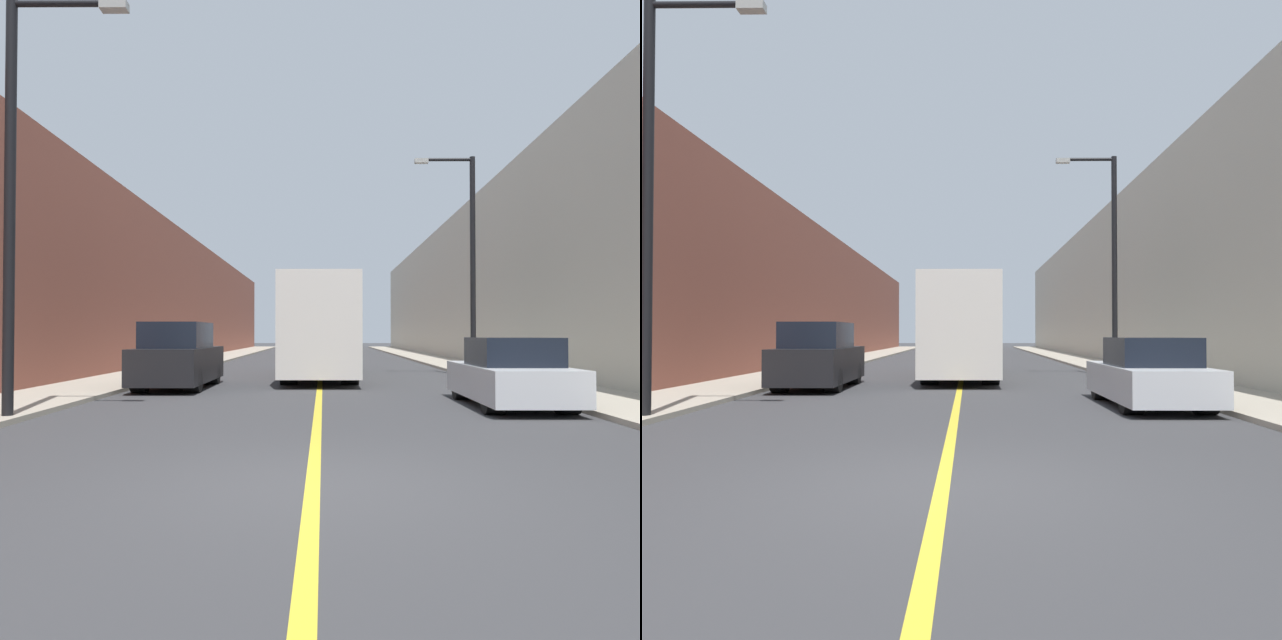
{
  "view_description": "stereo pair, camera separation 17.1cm",
  "coord_description": "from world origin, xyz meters",
  "views": [
    {
      "loc": [
        0.11,
        -6.52,
        1.6
      ],
      "look_at": [
        -0.03,
        19.76,
        2.18
      ],
      "focal_mm": 35.0,
      "sensor_mm": 36.0,
      "label": 1
    },
    {
      "loc": [
        0.28,
        -6.52,
        1.6
      ],
      "look_at": [
        -0.03,
        19.76,
        2.18
      ],
      "focal_mm": 35.0,
      "sensor_mm": 36.0,
      "label": 2
    }
  ],
  "objects": [
    {
      "name": "ground_plane",
      "position": [
        0.0,
        0.0,
        0.0
      ],
      "size": [
        200.0,
        200.0,
        0.0
      ],
      "primitive_type": "plane",
      "color": "#38383A"
    },
    {
      "name": "sidewalk_left",
      "position": [
        -6.64,
        30.0,
        0.05
      ],
      "size": [
        2.6,
        72.0,
        0.11
      ],
      "primitive_type": "cube",
      "color": "#A89E8C",
      "rests_on": "ground"
    },
    {
      "name": "sidewalk_right",
      "position": [
        6.64,
        30.0,
        0.05
      ],
      "size": [
        2.6,
        72.0,
        0.11
      ],
      "primitive_type": "cube",
      "color": "#A89E8C",
      "rests_on": "ground"
    },
    {
      "name": "building_row_left",
      "position": [
        -9.94,
        30.0,
        3.78
      ],
      "size": [
        4.0,
        72.0,
        7.55
      ],
      "primitive_type": "cube",
      "color": "brown",
      "rests_on": "ground"
    },
    {
      "name": "building_row_right",
      "position": [
        9.94,
        30.0,
        4.4
      ],
      "size": [
        4.0,
        72.0,
        8.79
      ],
      "primitive_type": "cube",
      "color": "#B7B2A3",
      "rests_on": "ground"
    },
    {
      "name": "road_center_line",
      "position": [
        0.0,
        30.0,
        0.0
      ],
      "size": [
        0.16,
        72.0,
        0.01
      ],
      "primitive_type": "cube",
      "color": "gold",
      "rests_on": "ground"
    },
    {
      "name": "bus",
      "position": [
        -0.01,
        16.38,
        1.83
      ],
      "size": [
        2.47,
        10.52,
        3.44
      ],
      "color": "silver",
      "rests_on": "ground"
    },
    {
      "name": "parked_suv_left",
      "position": [
        -4.13,
        11.69,
        0.89
      ],
      "size": [
        1.85,
        4.71,
        1.93
      ],
      "color": "black",
      "rests_on": "ground"
    },
    {
      "name": "car_right_near",
      "position": [
        4.21,
        7.19,
        0.68
      ],
      "size": [
        1.86,
        4.5,
        1.51
      ],
      "color": "silver",
      "rests_on": "ground"
    },
    {
      "name": "street_lamp_left",
      "position": [
        -5.46,
        4.81,
        4.44
      ],
      "size": [
        2.24,
        0.24,
        7.68
      ],
      "color": "black",
      "rests_on": "sidewalk_left"
    },
    {
      "name": "street_lamp_right",
      "position": [
        5.47,
        16.48,
        4.63
      ],
      "size": [
        2.24,
        0.24,
        8.05
      ],
      "color": "black",
      "rests_on": "sidewalk_right"
    }
  ]
}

